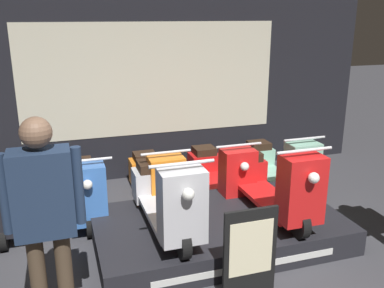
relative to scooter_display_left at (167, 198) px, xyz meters
The scene contains 11 objects.
shop_wall_back 2.62m from the scooter_display_left, 80.16° to the left, with size 7.15×0.09×3.20m.
display_platform 0.81m from the scooter_display_left, ahead, with size 2.78×1.57×0.29m.
scooter_display_left is the anchor object (origin of this frame).
scooter_display_right 1.25m from the scooter_display_left, ahead, with size 0.61×1.72×0.96m.
scooter_backrow_0 2.12m from the scooter_display_left, 144.52° to the left, with size 0.61×1.72×0.96m.
scooter_backrow_1 1.47m from the scooter_display_left, 122.38° to the left, with size 0.61×1.72×0.96m.
scooter_backrow_2 1.26m from the scooter_display_left, 82.32° to the left, with size 0.61×1.72×0.96m.
scooter_backrow_3 1.67m from the scooter_display_left, 47.89° to the left, with size 0.61×1.72×0.96m.
scooter_backrow_4 2.39m from the scooter_display_left, 30.87° to the left, with size 0.61×1.72×0.96m.
person_left_browsing 1.50m from the scooter_display_left, 145.09° to the right, with size 0.61×0.25×1.80m.
price_sign_board 1.10m from the scooter_display_left, 61.11° to the right, with size 0.51×0.04×0.88m.
Camera 1 is at (-1.43, -3.03, 2.51)m, focal length 40.00 mm.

